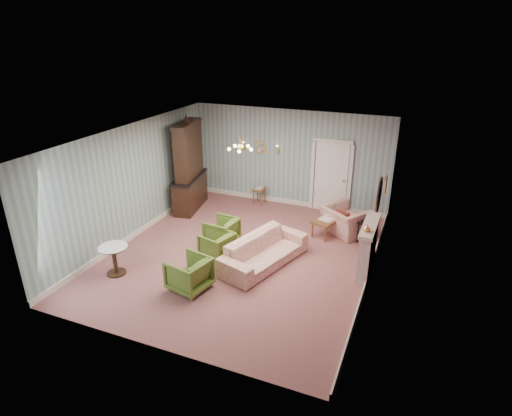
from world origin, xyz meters
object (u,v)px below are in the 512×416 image
at_px(olive_chair_b, 217,244).
at_px(side_table_black, 366,232).
at_px(sofa_chintz, 264,246).
at_px(wingback_chair, 346,216).
at_px(olive_chair_c, 222,230).
at_px(fireplace, 368,248).
at_px(coffee_table, 327,226).
at_px(dresser, 189,164).
at_px(pedestal_table, 115,260).
at_px(olive_chair_a, 189,272).

xyz_separation_m(olive_chair_b, side_table_black, (3.16, 2.06, -0.06)).
bearing_deg(sofa_chintz, side_table_black, -28.71).
xyz_separation_m(wingback_chair, side_table_black, (0.61, -0.36, -0.21)).
distance_m(olive_chair_b, side_table_black, 3.78).
height_order(olive_chair_c, fireplace, fireplace).
xyz_separation_m(olive_chair_c, wingback_chair, (2.75, 1.77, 0.12)).
distance_m(olive_chair_b, fireplace, 3.45).
distance_m(wingback_chair, side_table_black, 0.74).
xyz_separation_m(fireplace, coffee_table, (-1.24, 1.45, -0.35)).
relative_size(fireplace, side_table_black, 2.47).
distance_m(olive_chair_b, olive_chair_c, 0.68).
distance_m(olive_chair_c, dresser, 2.74).
relative_size(olive_chair_b, olive_chair_c, 0.94).
height_order(fireplace, coffee_table, fireplace).
xyz_separation_m(coffee_table, pedestal_table, (-3.87, -3.68, 0.11)).
xyz_separation_m(olive_chair_b, pedestal_table, (-1.73, -1.53, -0.01)).
relative_size(coffee_table, pedestal_table, 1.32).
relative_size(dresser, side_table_black, 4.87).
bearing_deg(dresser, olive_chair_b, -58.74).
bearing_deg(olive_chair_a, coffee_table, 162.04).
bearing_deg(side_table_black, sofa_chintz, -135.89).
height_order(coffee_table, pedestal_table, pedestal_table).
xyz_separation_m(sofa_chintz, pedestal_table, (-2.88, -1.65, -0.11)).
xyz_separation_m(olive_chair_b, wingback_chair, (2.55, 2.42, 0.15)).
relative_size(sofa_chintz, fireplace, 1.65).
bearing_deg(wingback_chair, pedestal_table, 78.79).
xyz_separation_m(olive_chair_b, olive_chair_c, (-0.21, 0.65, 0.02)).
bearing_deg(fireplace, olive_chair_a, -147.21).
height_order(olive_chair_b, olive_chair_c, olive_chair_c).
bearing_deg(olive_chair_c, wingback_chair, 128.76).
xyz_separation_m(wingback_chair, pedestal_table, (-4.28, -3.96, -0.15)).
distance_m(sofa_chintz, dresser, 4.06).
height_order(dresser, side_table_black, dresser).
xyz_separation_m(olive_chair_c, sofa_chintz, (1.35, -0.54, 0.08)).
relative_size(fireplace, pedestal_table, 2.05).
relative_size(olive_chair_c, wingback_chair, 0.66).
bearing_deg(olive_chair_b, sofa_chintz, 111.74).
height_order(olive_chair_a, coffee_table, olive_chair_a).
distance_m(olive_chair_a, sofa_chintz, 1.87).
xyz_separation_m(olive_chair_b, dresser, (-2.10, 2.36, 1.03)).
bearing_deg(dresser, sofa_chintz, -45.04).
xyz_separation_m(olive_chair_a, coffee_table, (2.05, 3.57, -0.16)).
xyz_separation_m(olive_chair_a, pedestal_table, (-1.81, -0.11, -0.05)).
relative_size(olive_chair_c, pedestal_table, 1.08).
distance_m(coffee_table, side_table_black, 1.03).
relative_size(olive_chair_a, wingback_chair, 0.70).
bearing_deg(olive_chair_c, olive_chair_b, 23.51).
bearing_deg(dresser, fireplace, -27.26).
relative_size(sofa_chintz, wingback_chair, 2.05).
relative_size(olive_chair_c, side_table_black, 1.31).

